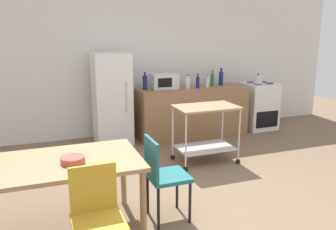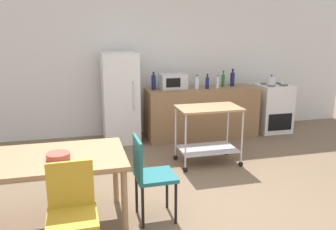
{
  "view_description": "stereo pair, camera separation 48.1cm",
  "coord_description": "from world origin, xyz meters",
  "px_view_note": "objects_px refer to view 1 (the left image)",
  "views": [
    {
      "loc": [
        -1.72,
        -3.18,
        1.95
      ],
      "look_at": [
        -0.09,
        1.2,
        0.8
      ],
      "focal_mm": 37.98,
      "sensor_mm": 36.0,
      "label": 1
    },
    {
      "loc": [
        -1.26,
        -3.32,
        1.95
      ],
      "look_at": [
        -0.09,
        1.2,
        0.8
      ],
      "focal_mm": 37.98,
      "sensor_mm": 36.0,
      "label": 2
    }
  ],
  "objects_px": {
    "refrigerator": "(112,99)",
    "microwave": "(164,81)",
    "bottle_vinegar": "(198,82)",
    "chair_teal": "(162,173)",
    "chair_mustard": "(97,214)",
    "bottle_sparkling_water": "(221,78)",
    "bottle_soda": "(212,80)",
    "fruit_bowl": "(73,160)",
    "stove_oven": "(259,106)",
    "kettle": "(258,79)",
    "bottle_sesame_oil": "(145,82)",
    "kitchen_cart": "(206,125)",
    "dining_table": "(60,169)",
    "bottle_soy_sauce": "(208,82)",
    "bottle_olive_oil": "(188,83)"
  },
  "relations": [
    {
      "from": "chair_mustard",
      "to": "fruit_bowl",
      "type": "distance_m",
      "value": 0.64
    },
    {
      "from": "bottle_vinegar",
      "to": "chair_teal",
      "type": "bearing_deg",
      "value": -121.81
    },
    {
      "from": "dining_table",
      "to": "chair_mustard",
      "type": "height_order",
      "value": "chair_mustard"
    },
    {
      "from": "chair_mustard",
      "to": "kettle",
      "type": "xyz_separation_m",
      "value": [
        3.59,
        3.12,
        0.48
      ]
    },
    {
      "from": "bottle_soda",
      "to": "fruit_bowl",
      "type": "bearing_deg",
      "value": -136.34
    },
    {
      "from": "stove_oven",
      "to": "microwave",
      "type": "height_order",
      "value": "microwave"
    },
    {
      "from": "refrigerator",
      "to": "fruit_bowl",
      "type": "height_order",
      "value": "refrigerator"
    },
    {
      "from": "chair_teal",
      "to": "fruit_bowl",
      "type": "xyz_separation_m",
      "value": [
        -0.87,
        -0.01,
        0.26
      ]
    },
    {
      "from": "bottle_soy_sauce",
      "to": "kettle",
      "type": "xyz_separation_m",
      "value": [
        1.06,
        -0.01,
        0.01
      ]
    },
    {
      "from": "bottle_vinegar",
      "to": "bottle_soda",
      "type": "xyz_separation_m",
      "value": [
        0.35,
        0.11,
        0.01
      ]
    },
    {
      "from": "dining_table",
      "to": "bottle_soy_sauce",
      "type": "xyz_separation_m",
      "value": [
        2.76,
        2.46,
        0.32
      ]
    },
    {
      "from": "bottle_sesame_oil",
      "to": "bottle_vinegar",
      "type": "relative_size",
      "value": 1.19
    },
    {
      "from": "stove_oven",
      "to": "kettle",
      "type": "bearing_deg",
      "value": -140.33
    },
    {
      "from": "refrigerator",
      "to": "microwave",
      "type": "bearing_deg",
      "value": -0.22
    },
    {
      "from": "chair_teal",
      "to": "fruit_bowl",
      "type": "height_order",
      "value": "chair_teal"
    },
    {
      "from": "stove_oven",
      "to": "refrigerator",
      "type": "bearing_deg",
      "value": 178.4
    },
    {
      "from": "chair_teal",
      "to": "bottle_soda",
      "type": "relative_size",
      "value": 3.02
    },
    {
      "from": "chair_teal",
      "to": "kettle",
      "type": "distance_m",
      "value": 3.83
    },
    {
      "from": "refrigerator",
      "to": "microwave",
      "type": "relative_size",
      "value": 3.37
    },
    {
      "from": "bottle_soda",
      "to": "fruit_bowl",
      "type": "height_order",
      "value": "bottle_soda"
    },
    {
      "from": "microwave",
      "to": "bottle_vinegar",
      "type": "distance_m",
      "value": 0.61
    },
    {
      "from": "bottle_sesame_oil",
      "to": "chair_mustard",
      "type": "bearing_deg",
      "value": -113.11
    },
    {
      "from": "microwave",
      "to": "refrigerator",
      "type": "bearing_deg",
      "value": 179.78
    },
    {
      "from": "bottle_sparkling_water",
      "to": "microwave",
      "type": "bearing_deg",
      "value": 178.85
    },
    {
      "from": "dining_table",
      "to": "refrigerator",
      "type": "height_order",
      "value": "refrigerator"
    },
    {
      "from": "bottle_soda",
      "to": "stove_oven",
      "type": "bearing_deg",
      "value": -1.08
    },
    {
      "from": "kitchen_cart",
      "to": "chair_mustard",
      "type": "bearing_deg",
      "value": -134.75
    },
    {
      "from": "dining_table",
      "to": "microwave",
      "type": "bearing_deg",
      "value": 53.05
    },
    {
      "from": "kitchen_cart",
      "to": "microwave",
      "type": "xyz_separation_m",
      "value": [
        -0.16,
        1.37,
        0.46
      ]
    },
    {
      "from": "bottle_soy_sauce",
      "to": "kettle",
      "type": "bearing_deg",
      "value": -0.62
    },
    {
      "from": "bottle_sesame_oil",
      "to": "bottle_vinegar",
      "type": "height_order",
      "value": "bottle_sesame_oil"
    },
    {
      "from": "chair_mustard",
      "to": "bottle_sparkling_water",
      "type": "relative_size",
      "value": 2.78
    },
    {
      "from": "bottle_sparkling_water",
      "to": "bottle_soda",
      "type": "bearing_deg",
      "value": -169.93
    },
    {
      "from": "chair_teal",
      "to": "bottle_sesame_oil",
      "type": "distance_m",
      "value": 2.8
    },
    {
      "from": "dining_table",
      "to": "bottle_vinegar",
      "type": "distance_m",
      "value": 3.56
    },
    {
      "from": "refrigerator",
      "to": "bottle_soy_sauce",
      "type": "relative_size",
      "value": 6.71
    },
    {
      "from": "refrigerator",
      "to": "bottle_olive_oil",
      "type": "bearing_deg",
      "value": -6.37
    },
    {
      "from": "chair_mustard",
      "to": "bottle_soy_sauce",
      "type": "height_order",
      "value": "bottle_soy_sauce"
    },
    {
      "from": "microwave",
      "to": "fruit_bowl",
      "type": "distance_m",
      "value": 3.31
    },
    {
      "from": "dining_table",
      "to": "bottle_soy_sauce",
      "type": "distance_m",
      "value": 3.71
    },
    {
      "from": "chair_teal",
      "to": "kitchen_cart",
      "type": "bearing_deg",
      "value": -41.52
    },
    {
      "from": "chair_teal",
      "to": "refrigerator",
      "type": "height_order",
      "value": "refrigerator"
    },
    {
      "from": "chair_mustard",
      "to": "bottle_vinegar",
      "type": "relative_size",
      "value": 3.39
    },
    {
      "from": "bottle_soy_sauce",
      "to": "bottle_sparkling_water",
      "type": "height_order",
      "value": "bottle_sparkling_water"
    },
    {
      "from": "chair_mustard",
      "to": "stove_oven",
      "type": "xyz_separation_m",
      "value": [
        3.71,
        3.22,
        -0.07
      ]
    },
    {
      "from": "chair_teal",
      "to": "bottle_vinegar",
      "type": "height_order",
      "value": "bottle_vinegar"
    },
    {
      "from": "bottle_olive_oil",
      "to": "kettle",
      "type": "bearing_deg",
      "value": -1.21
    },
    {
      "from": "bottle_sesame_oil",
      "to": "microwave",
      "type": "relative_size",
      "value": 0.68
    },
    {
      "from": "stove_oven",
      "to": "bottle_olive_oil",
      "type": "xyz_separation_m",
      "value": [
        -1.56,
        -0.07,
        0.55
      ]
    },
    {
      "from": "chair_mustard",
      "to": "microwave",
      "type": "distance_m",
      "value": 3.77
    }
  ]
}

